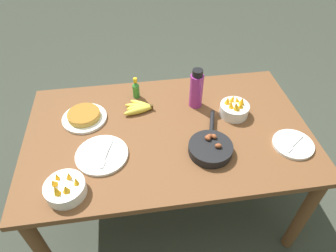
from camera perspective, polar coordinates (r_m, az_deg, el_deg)
The scene contains 11 objects.
ground_plane at distance 2.26m, azimuth 0.00°, elevation -14.21°, with size 14.00×14.00×0.00m, color #383D33.
dining_table at distance 1.74m, azimuth 0.00°, elevation -2.95°, with size 1.57×0.95×0.74m.
banana_bunch at distance 1.79m, azimuth -5.41°, elevation 3.51°, with size 0.19×0.16×0.04m.
skillet at distance 1.56m, azimuth 8.09°, elevation -4.09°, with size 0.23×0.38×0.08m.
frittata_plate_center at distance 1.79m, azimuth -15.67°, elevation 1.76°, with size 0.26×0.26×0.05m.
empty_plate_near_front at distance 1.57m, azimuth -12.47°, elevation -5.40°, with size 0.27×0.27×0.02m.
empty_plate_far_left at distance 1.72m, azimuth 22.71°, elevation -3.23°, with size 0.21×0.21×0.02m.
fruit_bowl_mango at distance 1.78m, azimuth 12.51°, elevation 3.25°, with size 0.17×0.17×0.13m.
fruit_bowl_citrus at distance 1.46m, azimuth -19.02°, elevation -11.19°, with size 0.19×0.19×0.11m.
water_bottle at distance 1.77m, azimuth 5.42°, elevation 7.01°, with size 0.08×0.08×0.25m.
hot_sauce_bottle at distance 1.87m, azimuth -6.13°, elevation 7.05°, with size 0.04×0.04×0.14m.
Camera 1 is at (-0.17, -1.17, 1.92)m, focal length 32.00 mm.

